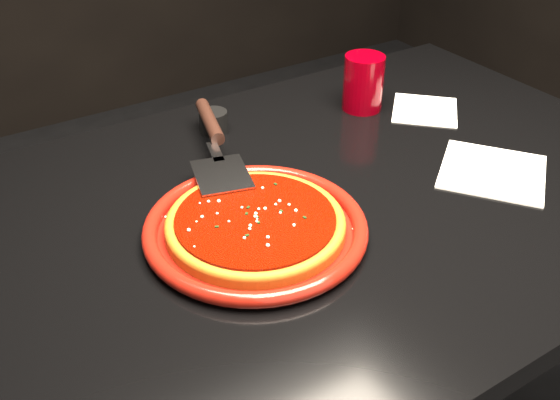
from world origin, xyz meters
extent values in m
cube|color=black|center=(0.00, 0.00, 0.38)|extent=(1.20, 0.80, 0.75)
cylinder|color=maroon|center=(-0.15, -0.03, 0.76)|extent=(0.39, 0.39, 0.02)
cylinder|color=#904711|center=(-0.15, -0.03, 0.77)|extent=(0.31, 0.31, 0.01)
torus|color=#904711|center=(-0.15, -0.03, 0.77)|extent=(0.31, 0.31, 0.02)
cylinder|color=#740B00|center=(-0.15, -0.03, 0.78)|extent=(0.27, 0.27, 0.01)
cylinder|color=#7F000A|center=(0.23, 0.21, 0.80)|extent=(0.08, 0.08, 0.11)
cube|color=white|center=(0.27, -0.10, 0.75)|extent=(0.23, 0.23, 0.00)
cube|color=white|center=(0.33, 0.13, 0.75)|extent=(0.18, 0.18, 0.00)
cylinder|color=black|center=(-0.06, 0.28, 0.77)|extent=(0.06, 0.06, 0.04)
camera|label=1|loc=(-0.50, -0.65, 1.29)|focal=40.00mm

